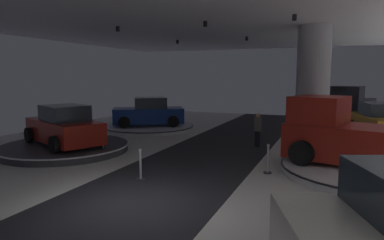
{
  "coord_description": "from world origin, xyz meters",
  "views": [
    {
      "loc": [
        4.66,
        -7.26,
        3.28
      ],
      "look_at": [
        -0.83,
        6.23,
        1.4
      ],
      "focal_mm": 32.35,
      "sensor_mm": 36.0,
      "label": 1
    }
  ],
  "objects_px": {
    "display_platform_deep_right": "(351,121)",
    "display_platform_far_right": "(380,139)",
    "display_platform_mid_left": "(65,147)",
    "display_car_far_left": "(149,113)",
    "display_car_far_right": "(381,122)",
    "visitor_walking_near": "(258,128)",
    "column_right": "(313,87)",
    "display_platform_mid_right": "(368,170)",
    "pickup_truck_mid_right": "(359,138)",
    "display_platform_far_left": "(149,127)",
    "pickup_truck_deep_right": "(351,106)",
    "display_car_mid_left": "(64,127)"
  },
  "relations": [
    {
      "from": "visitor_walking_near",
      "to": "display_car_far_right",
      "type": "bearing_deg",
      "value": 34.22
    },
    {
      "from": "display_platform_far_left",
      "to": "display_car_mid_left",
      "type": "bearing_deg",
      "value": -92.09
    },
    {
      "from": "display_platform_mid_left",
      "to": "display_platform_deep_right",
      "type": "bearing_deg",
      "value": 50.66
    },
    {
      "from": "display_platform_deep_right",
      "to": "visitor_walking_near",
      "type": "relative_size",
      "value": 3.71
    },
    {
      "from": "display_platform_deep_right",
      "to": "display_platform_far_right",
      "type": "bearing_deg",
      "value": -81.47
    },
    {
      "from": "display_platform_mid_right",
      "to": "display_platform_far_left",
      "type": "height_order",
      "value": "display_platform_mid_right"
    },
    {
      "from": "display_platform_mid_right",
      "to": "display_platform_deep_right",
      "type": "relative_size",
      "value": 0.96
    },
    {
      "from": "display_platform_deep_right",
      "to": "display_platform_far_right",
      "type": "xyz_separation_m",
      "value": [
        1.03,
        -6.84,
        -0.04
      ]
    },
    {
      "from": "display_platform_mid_right",
      "to": "visitor_walking_near",
      "type": "height_order",
      "value": "visitor_walking_near"
    },
    {
      "from": "display_platform_mid_right",
      "to": "display_platform_mid_left",
      "type": "height_order",
      "value": "display_platform_mid_left"
    },
    {
      "from": "display_car_far_left",
      "to": "visitor_walking_near",
      "type": "relative_size",
      "value": 2.85
    },
    {
      "from": "display_platform_mid_right",
      "to": "display_car_far_left",
      "type": "distance_m",
      "value": 13.0
    },
    {
      "from": "display_car_far_right",
      "to": "visitor_walking_near",
      "type": "height_order",
      "value": "display_car_far_right"
    },
    {
      "from": "display_platform_mid_right",
      "to": "pickup_truck_mid_right",
      "type": "distance_m",
      "value": 1.09
    },
    {
      "from": "display_platform_mid_left",
      "to": "display_car_mid_left",
      "type": "xyz_separation_m",
      "value": [
        0.03,
        -0.01,
        0.9
      ]
    },
    {
      "from": "visitor_walking_near",
      "to": "pickup_truck_mid_right",
      "type": "bearing_deg",
      "value": -36.09
    },
    {
      "from": "display_platform_deep_right",
      "to": "display_car_far_left",
      "type": "bearing_deg",
      "value": -146.61
    },
    {
      "from": "display_platform_mid_left",
      "to": "display_car_far_left",
      "type": "bearing_deg",
      "value": 87.46
    },
    {
      "from": "display_car_mid_left",
      "to": "display_platform_far_left",
      "type": "distance_m",
      "value": 6.97
    },
    {
      "from": "display_car_mid_left",
      "to": "display_car_far_right",
      "type": "xyz_separation_m",
      "value": [
        12.93,
        7.77,
        -0.09
      ]
    },
    {
      "from": "display_platform_mid_right",
      "to": "display_car_far_left",
      "type": "relative_size",
      "value": 1.25
    },
    {
      "from": "visitor_walking_near",
      "to": "display_car_far_left",
      "type": "bearing_deg",
      "value": 158.8
    },
    {
      "from": "visitor_walking_near",
      "to": "display_platform_mid_left",
      "type": "bearing_deg",
      "value": -151.6
    },
    {
      "from": "display_car_mid_left",
      "to": "display_car_far_left",
      "type": "relative_size",
      "value": 1.01
    },
    {
      "from": "display_car_far_right",
      "to": "pickup_truck_mid_right",
      "type": "bearing_deg",
      "value": -101.78
    },
    {
      "from": "pickup_truck_mid_right",
      "to": "display_platform_mid_left",
      "type": "height_order",
      "value": "pickup_truck_mid_right"
    },
    {
      "from": "display_platform_mid_left",
      "to": "display_car_far_left",
      "type": "distance_m",
      "value": 6.96
    },
    {
      "from": "pickup_truck_mid_right",
      "to": "display_platform_mid_left",
      "type": "xyz_separation_m",
      "value": [
        -11.58,
        -1.16,
        -1.01
      ]
    },
    {
      "from": "display_platform_mid_left",
      "to": "display_platform_deep_right",
      "type": "relative_size",
      "value": 0.93
    },
    {
      "from": "column_right",
      "to": "display_platform_mid_right",
      "type": "xyz_separation_m",
      "value": [
        2.07,
        -4.06,
        -2.61
      ]
    },
    {
      "from": "display_car_far_right",
      "to": "display_platform_far_right",
      "type": "bearing_deg",
      "value": -76.67
    },
    {
      "from": "display_platform_far_right",
      "to": "visitor_walking_near",
      "type": "bearing_deg",
      "value": -146.03
    },
    {
      "from": "pickup_truck_deep_right",
      "to": "display_platform_far_right",
      "type": "bearing_deg",
      "value": -80.34
    },
    {
      "from": "pickup_truck_mid_right",
      "to": "display_platform_mid_left",
      "type": "bearing_deg",
      "value": -174.3
    },
    {
      "from": "display_platform_far_left",
      "to": "visitor_walking_near",
      "type": "bearing_deg",
      "value": -21.02
    },
    {
      "from": "display_platform_mid_right",
      "to": "pickup_truck_mid_right",
      "type": "relative_size",
      "value": 1.0
    },
    {
      "from": "pickup_truck_mid_right",
      "to": "display_car_mid_left",
      "type": "bearing_deg",
      "value": -174.22
    },
    {
      "from": "display_platform_far_left",
      "to": "display_platform_far_right",
      "type": "height_order",
      "value": "display_platform_far_left"
    },
    {
      "from": "display_car_far_right",
      "to": "visitor_walking_near",
      "type": "bearing_deg",
      "value": -145.78
    },
    {
      "from": "display_platform_mid_left",
      "to": "display_car_far_right",
      "type": "distance_m",
      "value": 15.12
    },
    {
      "from": "pickup_truck_mid_right",
      "to": "visitor_walking_near",
      "type": "relative_size",
      "value": 3.57
    },
    {
      "from": "display_car_mid_left",
      "to": "display_car_far_left",
      "type": "bearing_deg",
      "value": 87.7
    },
    {
      "from": "pickup_truck_mid_right",
      "to": "display_platform_far_left",
      "type": "bearing_deg",
      "value": 153.12
    },
    {
      "from": "pickup_truck_deep_right",
      "to": "display_platform_far_right",
      "type": "xyz_separation_m",
      "value": [
        1.11,
        -6.53,
        -1.1
      ]
    },
    {
      "from": "pickup_truck_mid_right",
      "to": "display_platform_deep_right",
      "type": "distance_m",
      "value": 13.46
    },
    {
      "from": "display_car_far_left",
      "to": "pickup_truck_deep_right",
      "type": "height_order",
      "value": "pickup_truck_deep_right"
    },
    {
      "from": "column_right",
      "to": "display_platform_far_left",
      "type": "height_order",
      "value": "column_right"
    },
    {
      "from": "display_platform_far_left",
      "to": "display_car_far_left",
      "type": "relative_size",
      "value": 1.22
    },
    {
      "from": "display_platform_far_right",
      "to": "pickup_truck_deep_right",
      "type": "bearing_deg",
      "value": 99.66
    },
    {
      "from": "pickup_truck_mid_right",
      "to": "display_car_far_right",
      "type": "relative_size",
      "value": 1.26
    }
  ]
}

